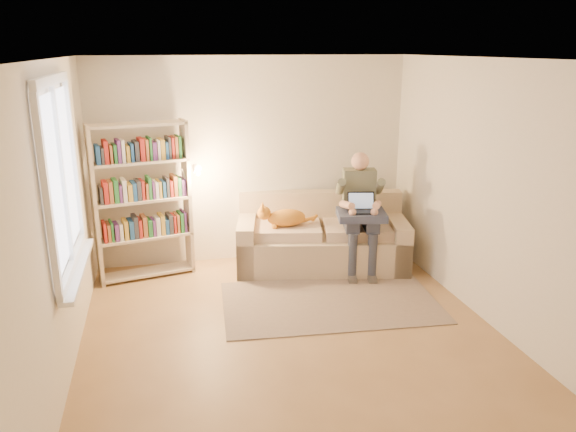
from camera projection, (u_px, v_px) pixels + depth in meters
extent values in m
plane|color=olive|center=(293.00, 337.00, 5.44)|extent=(4.50, 4.50, 0.00)
cube|color=white|center=(294.00, 59.00, 4.69)|extent=(4.00, 4.50, 0.02)
cube|color=silver|center=(58.00, 223.00, 4.63)|extent=(0.02, 4.50, 2.60)
cube|color=silver|center=(492.00, 195.00, 5.50)|extent=(0.02, 4.50, 2.60)
cube|color=silver|center=(252.00, 161.00, 7.16)|extent=(4.00, 0.02, 2.60)
cube|color=silver|center=(394.00, 322.00, 2.97)|extent=(4.00, 0.02, 2.60)
plane|color=white|center=(61.00, 176.00, 4.72)|extent=(0.00, 1.50, 1.50)
cube|color=white|center=(51.00, 80.00, 4.50)|extent=(0.05, 1.50, 0.08)
cube|color=white|center=(73.00, 263.00, 4.95)|extent=(0.05, 1.50, 0.08)
cube|color=white|center=(62.00, 176.00, 4.72)|extent=(0.04, 0.05, 1.50)
cube|color=white|center=(78.00, 268.00, 4.98)|extent=(0.12, 1.52, 0.04)
cube|color=tan|center=(322.00, 250.00, 7.13)|extent=(2.25, 1.36, 0.44)
cube|color=tan|center=(320.00, 208.00, 7.35)|extent=(2.10, 0.64, 0.45)
cube|color=tan|center=(247.00, 243.00, 7.09)|extent=(0.40, 0.97, 0.63)
cube|color=tan|center=(396.00, 242.00, 7.12)|extent=(0.40, 0.97, 0.63)
cube|color=beige|center=(285.00, 230.00, 6.99)|extent=(1.01, 0.80, 0.13)
cube|color=beige|center=(360.00, 230.00, 7.01)|extent=(1.01, 0.80, 0.13)
cube|color=#636955|center=(359.00, 191.00, 6.95)|extent=(0.43, 0.30, 0.55)
sphere|color=tan|center=(360.00, 161.00, 6.82)|extent=(0.22, 0.22, 0.22)
cube|color=#303544|center=(351.00, 222.00, 6.79)|extent=(0.25, 0.47, 0.17)
cube|color=#303544|center=(371.00, 222.00, 6.80)|extent=(0.25, 0.47, 0.17)
cylinder|color=#303544|center=(352.00, 257.00, 6.69)|extent=(0.11, 0.11, 0.59)
cylinder|color=#303544|center=(372.00, 257.00, 6.69)|extent=(0.11, 0.11, 0.59)
ellipsoid|color=#FFA431|center=(285.00, 218.00, 6.91)|extent=(0.52, 0.35, 0.21)
sphere|color=#FFA431|center=(262.00, 213.00, 6.85)|extent=(0.17, 0.17, 0.17)
cylinder|color=#FFA431|center=(305.00, 220.00, 6.98)|extent=(0.24, 0.09, 0.07)
cube|color=#2D344F|center=(361.00, 215.00, 6.75)|extent=(0.65, 0.58, 0.09)
cube|color=black|center=(362.00, 211.00, 6.69)|extent=(0.37, 0.29, 0.02)
cube|color=black|center=(361.00, 201.00, 6.77)|extent=(0.34, 0.16, 0.21)
plane|color=#8CA5CC|center=(361.00, 201.00, 6.77)|extent=(0.31, 0.17, 0.27)
cube|color=beige|center=(95.00, 207.00, 6.39)|extent=(0.10, 0.29, 1.88)
cube|color=beige|center=(187.00, 197.00, 6.83)|extent=(0.10, 0.29, 1.88)
cube|color=beige|center=(148.00, 272.00, 6.87)|extent=(1.15, 0.51, 0.03)
cube|color=beige|center=(145.00, 237.00, 6.74)|extent=(1.15, 0.51, 0.03)
cube|color=beige|center=(142.00, 200.00, 6.60)|extent=(1.15, 0.51, 0.03)
cube|color=beige|center=(139.00, 162.00, 6.47)|extent=(1.15, 0.51, 0.03)
cube|color=beige|center=(136.00, 124.00, 6.35)|extent=(1.15, 0.51, 0.03)
cube|color=#267233|center=(144.00, 226.00, 6.70)|extent=(0.98, 0.42, 0.22)
cube|color=#66337F|center=(142.00, 189.00, 6.57)|extent=(0.98, 0.42, 0.22)
cube|color=silver|center=(138.00, 151.00, 6.44)|extent=(0.98, 0.42, 0.22)
cylinder|color=silver|center=(180.00, 193.00, 6.78)|extent=(0.10, 0.10, 0.04)
cone|color=silver|center=(195.00, 170.00, 6.66)|extent=(0.15, 0.17, 0.16)
cube|color=gray|center=(330.00, 302.00, 6.16)|extent=(2.44, 1.56, 0.01)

